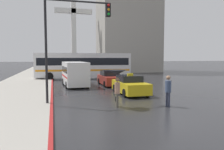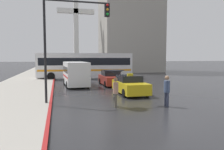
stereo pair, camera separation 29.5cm
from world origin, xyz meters
name	(u,v)px [view 2 (the right image)]	position (x,y,z in m)	size (l,w,h in m)	color
ground_plane	(147,122)	(0.00, 0.00, 0.00)	(300.00, 300.00, 0.00)	#262628
taxi	(130,85)	(1.67, 7.23, 0.66)	(1.91, 4.12, 1.58)	gold
sedan_red	(111,78)	(1.53, 12.70, 0.69)	(1.91, 4.27, 1.51)	#A52D23
ambulance_van	(76,73)	(-1.96, 13.01, 1.30)	(2.28, 5.23, 2.35)	white
city_bus	(85,65)	(-0.10, 20.38, 1.86)	(12.40, 3.48, 3.35)	silver
pedestrian_with_umbrella	(116,77)	(-0.58, 3.08, 1.68)	(1.03, 1.03, 2.09)	#4C473D
pedestrian_man	(167,88)	(2.23, 2.50, 1.06)	(0.36, 0.49, 1.77)	#2D3347
traffic_light	(70,30)	(-2.92, 4.67, 4.40)	(3.87, 0.38, 6.36)	black
building_tower_near	(131,6)	(10.52, 32.98, 12.95)	(11.35, 8.31, 25.90)	#A39E93
monument_cross	(76,24)	(0.07, 35.46, 9.33)	(7.24, 0.90, 16.45)	white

